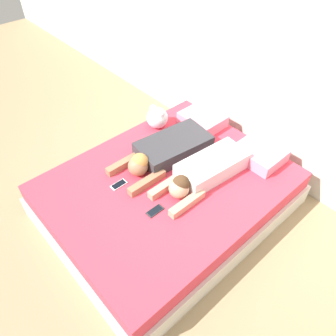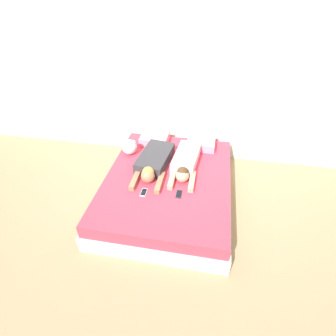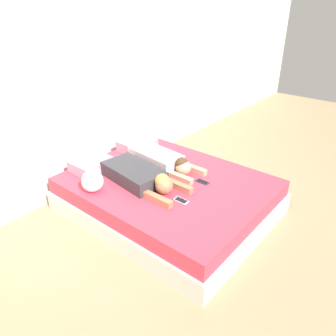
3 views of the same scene
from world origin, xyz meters
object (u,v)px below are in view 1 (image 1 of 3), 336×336
Objects in this scene: person_left at (165,151)px; person_right at (204,172)px; bed at (168,195)px; pillow_head_left at (202,120)px; cell_phone_right at (155,211)px; cell_phone_left at (119,185)px; pillow_head_right at (259,154)px; plush_toy at (157,117)px.

person_right is at bearing 8.17° from person_left.
bed is 2.07× the size of person_left.
pillow_head_left is 0.84m from person_right.
person_right is 6.57× the size of cell_phone_right.
cell_phone_left is (-0.25, -0.38, 0.21)m from bed.
cell_phone_right is (0.20, -0.33, 0.21)m from bed.
bed is at bearing -65.87° from pillow_head_left.
cell_phone_right is at bearing -98.70° from pillow_head_right.
person_right is (0.59, -0.60, 0.02)m from pillow_head_left.
pillow_head_left and pillow_head_right have the same top height.
bed is at bearing -37.26° from person_left.
plush_toy is (-0.30, -0.40, 0.06)m from pillow_head_left.
person_left is 4.37× the size of plush_toy.
plush_toy reaches higher than cell_phone_left.
cell_phone_left is at bearing -125.79° from person_right.
pillow_head_right is 0.63m from person_right.
bed is at bearing -114.13° from pillow_head_right.
person_left is (0.14, -0.67, 0.02)m from pillow_head_left.
cell_phone_left is 1.00× the size of cell_phone_right.
pillow_head_left reaches higher than cell_phone_left.
plush_toy reaches higher than cell_phone_right.
cell_phone_right is at bearing 6.09° from cell_phone_left.
cell_phone_left is 0.62× the size of plush_toy.
plush_toy is (-0.44, 0.27, 0.04)m from person_left.
bed is 14.52× the size of cell_phone_right.
pillow_head_left is at bearing 116.26° from cell_phone_right.
cell_phone_right is at bearing -58.59° from bed.
bed is 14.52× the size of cell_phone_left.
cell_phone_left is at bearing -90.22° from person_left.
person_right reaches higher than pillow_head_right.
pillow_head_right is 2.90× the size of cell_phone_left.
plush_toy is (-1.07, -0.40, 0.06)m from pillow_head_right.
cell_phone_right is (0.45, 0.05, 0.00)m from cell_phone_left.
pillow_head_left is at bearing 134.36° from person_right.
cell_phone_left is 0.45m from cell_phone_right.
cell_phone_left is (-0.46, -0.63, -0.08)m from person_right.
person_right reaches higher than cell_phone_left.
cell_phone_left is (-0.00, -0.57, -0.08)m from person_left.
cell_phone_right is (0.45, -0.52, -0.08)m from person_left.
cell_phone_right is at bearing -41.71° from plush_toy.
pillow_head_left is 1.81× the size of plush_toy.
person_right is 6.57× the size of cell_phone_left.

